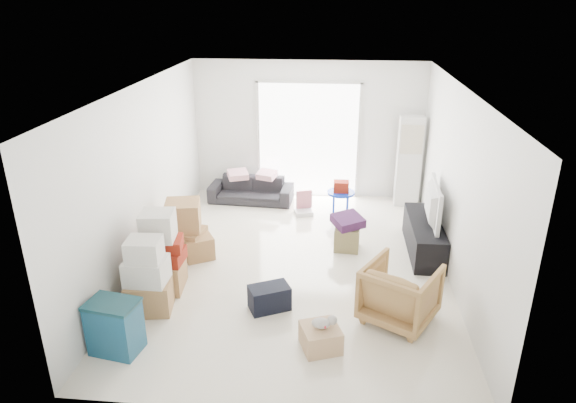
# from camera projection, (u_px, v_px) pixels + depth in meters

# --- Properties ---
(room_shell) EXTENTS (4.98, 6.48, 3.18)m
(room_shell) POSITION_uv_depth(u_px,v_px,m) (296.00, 182.00, 7.34)
(room_shell) COLOR white
(room_shell) RESTS_ON ground
(sliding_door) EXTENTS (2.10, 0.04, 2.33)m
(sliding_door) POSITION_uv_depth(u_px,v_px,m) (308.00, 136.00, 10.13)
(sliding_door) COLOR white
(sliding_door) RESTS_ON room_shell
(ac_tower) EXTENTS (0.45, 0.30, 1.75)m
(ac_tower) POSITION_uv_depth(u_px,v_px,m) (409.00, 162.00, 9.79)
(ac_tower) COLOR silver
(ac_tower) RESTS_ON room_shell
(tv_console) EXTENTS (0.47, 1.58, 0.53)m
(tv_console) POSITION_uv_depth(u_px,v_px,m) (424.00, 237.00, 8.17)
(tv_console) COLOR black
(tv_console) RESTS_ON room_shell
(television) EXTENTS (0.70, 1.14, 0.15)m
(television) POSITION_uv_depth(u_px,v_px,m) (426.00, 217.00, 8.04)
(television) COLOR black
(television) RESTS_ON tv_console
(sofa) EXTENTS (1.66, 0.57, 0.64)m
(sofa) POSITION_uv_depth(u_px,v_px,m) (251.00, 186.00, 10.13)
(sofa) COLOR #25252A
(sofa) RESTS_ON room_shell
(pillow_left) EXTENTS (0.45, 0.41, 0.12)m
(pillow_left) POSITION_uv_depth(u_px,v_px,m) (238.00, 168.00, 9.98)
(pillow_left) COLOR #F3B1C1
(pillow_left) RESTS_ON sofa
(pillow_right) EXTENTS (0.40, 0.36, 0.11)m
(pillow_right) POSITION_uv_depth(u_px,v_px,m) (267.00, 168.00, 9.97)
(pillow_right) COLOR #F3B1C1
(pillow_right) RESTS_ON sofa
(armchair) EXTENTS (1.10, 1.08, 0.85)m
(armchair) POSITION_uv_depth(u_px,v_px,m) (400.00, 290.00, 6.40)
(armchair) COLOR #A67749
(armchair) RESTS_ON room_shell
(storage_bins) EXTENTS (0.63, 0.49, 0.65)m
(storage_bins) POSITION_uv_depth(u_px,v_px,m) (115.00, 327.00, 5.87)
(storage_bins) COLOR navy
(storage_bins) RESTS_ON room_shell
(box_stack_a) EXTENTS (0.62, 0.55, 1.03)m
(box_stack_a) POSITION_uv_depth(u_px,v_px,m) (148.00, 279.00, 6.58)
(box_stack_a) COLOR #B07A4F
(box_stack_a) RESTS_ON room_shell
(box_stack_b) EXTENTS (0.65, 0.61, 1.16)m
(box_stack_b) POSITION_uv_depth(u_px,v_px,m) (161.00, 256.00, 7.07)
(box_stack_b) COLOR #B07A4F
(box_stack_b) RESTS_ON room_shell
(box_stack_c) EXTENTS (0.67, 0.61, 0.90)m
(box_stack_c) POSITION_uv_depth(u_px,v_px,m) (184.00, 229.00, 8.02)
(box_stack_c) COLOR #B07A4F
(box_stack_c) RESTS_ON room_shell
(loose_box) EXTENTS (0.59, 0.59, 0.36)m
(loose_box) POSITION_uv_depth(u_px,v_px,m) (198.00, 247.00, 8.03)
(loose_box) COLOR #B07A4F
(loose_box) RESTS_ON room_shell
(duffel_bag) EXTENTS (0.60, 0.50, 0.33)m
(duffel_bag) POSITION_uv_depth(u_px,v_px,m) (269.00, 298.00, 6.72)
(duffel_bag) COLOR black
(duffel_bag) RESTS_ON room_shell
(ottoman) EXTENTS (0.42, 0.42, 0.39)m
(ottoman) POSITION_uv_depth(u_px,v_px,m) (347.00, 238.00, 8.29)
(ottoman) COLOR olive
(ottoman) RESTS_ON room_shell
(blanket) EXTENTS (0.58, 0.58, 0.14)m
(blanket) POSITION_uv_depth(u_px,v_px,m) (348.00, 223.00, 8.19)
(blanket) COLOR #451D49
(blanket) RESTS_ON ottoman
(kids_table) EXTENTS (0.52, 0.52, 0.65)m
(kids_table) POSITION_uv_depth(u_px,v_px,m) (341.00, 191.00, 9.51)
(kids_table) COLOR #0B2DC3
(kids_table) RESTS_ON room_shell
(toy_walker) EXTENTS (0.39, 0.37, 0.43)m
(toy_walker) POSITION_uv_depth(u_px,v_px,m) (304.00, 208.00, 9.64)
(toy_walker) COLOR silver
(toy_walker) RESTS_ON room_shell
(wood_crate) EXTENTS (0.54, 0.54, 0.28)m
(wood_crate) POSITION_uv_depth(u_px,v_px,m) (321.00, 338.00, 5.98)
(wood_crate) COLOR tan
(wood_crate) RESTS_ON room_shell
(plush_bunny) EXTENTS (0.30, 0.17, 0.15)m
(plush_bunny) POSITION_uv_depth(u_px,v_px,m) (324.00, 322.00, 5.90)
(plush_bunny) COLOR #B2ADA8
(plush_bunny) RESTS_ON wood_crate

